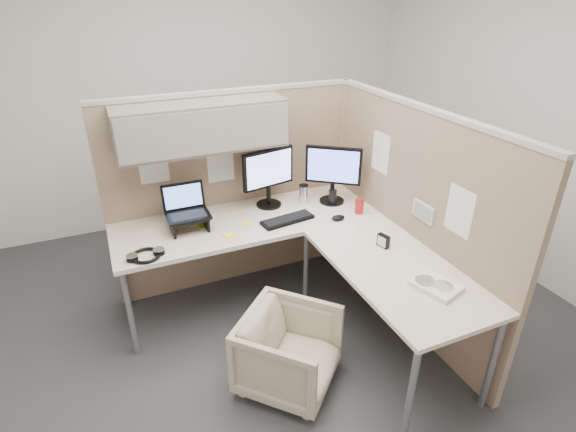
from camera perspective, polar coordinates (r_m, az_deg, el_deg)
name	(u,v)px	position (r m, az deg, el deg)	size (l,w,h in m)	color
ground	(289,334)	(3.44, 0.14, -14.81)	(4.50, 4.50, 0.00)	#313135
partition_back	(220,163)	(3.49, -8.65, 6.67)	(2.00, 0.36, 1.63)	#9B7D65
partition_right	(408,218)	(3.33, 14.97, -0.27)	(0.07, 2.03, 1.63)	#9B7D65
desk	(298,243)	(3.17, 1.31, -3.48)	(2.00, 1.98, 0.73)	beige
office_chair	(289,348)	(2.92, 0.13, -16.45)	(0.55, 0.52, 0.57)	beige
monitor_left	(268,173)	(3.50, -2.51, 5.42)	(0.44, 0.20, 0.47)	black
monitor_right	(333,170)	(3.58, 5.75, 5.81)	(0.37, 0.29, 0.47)	black
laptop_station	(187,213)	(3.29, -12.67, 0.35)	(0.30, 0.26, 0.32)	black
keyboard	(287,220)	(3.36, -0.07, -0.49)	(0.40, 0.13, 0.02)	black
mouse	(338,218)	(3.40, 6.38, -0.21)	(0.10, 0.07, 0.04)	black
travel_mug	(303,194)	(3.63, 1.98, 2.85)	(0.07, 0.07, 0.16)	silver
soda_can_green	(359,206)	(3.51, 9.05, 1.28)	(0.07, 0.07, 0.12)	#B21E1E
soda_can_silver	(332,197)	(3.62, 5.67, 2.38)	(0.07, 0.07, 0.12)	black
sticky_note_d	(247,223)	(3.34, -5.28, -0.89)	(0.08, 0.08, 0.01)	#FAF542
sticky_note_a	(230,235)	(3.19, -7.39, -2.45)	(0.08, 0.08, 0.01)	#FAF542
sticky_note_c	(203,226)	(3.35, -10.77, -1.24)	(0.08, 0.08, 0.01)	#FAF542
headphones	(146,255)	(3.06, -17.60, -4.77)	(0.24, 0.20, 0.04)	black
paper_stack	(436,286)	(2.78, 18.27, -8.41)	(0.27, 0.31, 0.03)	white
desk_clock	(383,241)	(3.09, 12.00, -3.11)	(0.06, 0.09, 0.09)	black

